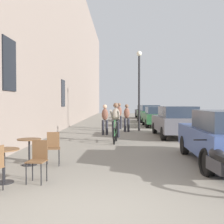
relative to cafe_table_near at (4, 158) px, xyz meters
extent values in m
plane|color=gray|center=(2.08, -1.68, -0.52)|extent=(88.00, 88.00, 0.00)
cube|color=gray|center=(-1.37, 12.32, 5.93)|extent=(0.50, 68.00, 12.91)
cube|color=black|center=(-1.10, 3.22, 2.42)|extent=(0.04, 1.10, 1.70)
cube|color=black|center=(-1.10, 12.15, 1.81)|extent=(0.04, 1.10, 1.70)
cylinder|color=black|center=(0.00, 0.00, -0.51)|extent=(0.40, 0.40, 0.02)
cylinder|color=black|center=(0.00, 0.00, -0.16)|extent=(0.05, 0.05, 0.67)
cylinder|color=brown|center=(0.00, 0.00, 0.19)|extent=(0.64, 0.64, 0.02)
cylinder|color=black|center=(0.19, -0.53, -0.30)|extent=(0.02, 0.02, 0.45)
cylinder|color=black|center=(0.84, -0.18, -0.30)|extent=(0.02, 0.02, 0.45)
cylinder|color=black|center=(0.52, -0.14, -0.30)|extent=(0.02, 0.02, 0.45)
cylinder|color=black|center=(0.88, 0.14, -0.30)|extent=(0.02, 0.02, 0.45)
cylinder|color=black|center=(0.55, 0.18, -0.30)|extent=(0.02, 0.02, 0.45)
cube|color=brown|center=(0.70, 0.00, -0.06)|extent=(0.42, 0.42, 0.02)
cube|color=brown|center=(0.72, 0.18, 0.16)|extent=(0.34, 0.06, 0.42)
cylinder|color=black|center=(-0.01, 1.73, -0.51)|extent=(0.40, 0.40, 0.02)
cylinder|color=black|center=(-0.01, 1.73, -0.16)|extent=(0.05, 0.05, 0.67)
cylinder|color=brown|center=(-0.01, 1.73, 0.19)|extent=(0.64, 0.64, 0.02)
cylinder|color=black|center=(0.83, 1.60, -0.30)|extent=(0.02, 0.02, 0.45)
cylinder|color=black|center=(0.52, 1.54, -0.30)|extent=(0.02, 0.02, 0.45)
cylinder|color=black|center=(0.77, 1.92, -0.30)|extent=(0.02, 0.02, 0.45)
cylinder|color=black|center=(0.46, 1.86, -0.30)|extent=(0.02, 0.02, 0.45)
cube|color=brown|center=(0.65, 1.73, -0.06)|extent=(0.44, 0.44, 0.02)
cube|color=brown|center=(0.61, 1.90, 0.16)|extent=(0.34, 0.08, 0.42)
torus|color=black|center=(2.25, 5.75, -0.19)|extent=(0.10, 0.71, 0.71)
torus|color=black|center=(2.33, 6.80, -0.19)|extent=(0.10, 0.71, 0.71)
cylinder|color=#2D6B38|center=(2.33, 6.71, 0.09)|extent=(0.05, 0.22, 0.58)
cylinder|color=#2D6B38|center=(2.29, 6.21, 0.43)|extent=(0.10, 0.82, 0.14)
cylinder|color=#2D6B38|center=(2.25, 5.77, 0.14)|extent=(0.04, 0.09, 0.67)
cylinder|color=#2D6B38|center=(2.29, 6.30, -0.15)|extent=(0.11, 1.00, 0.12)
cylinder|color=black|center=(2.26, 5.80, 0.48)|extent=(0.52, 0.07, 0.03)
ellipsoid|color=black|center=(2.32, 6.62, 0.41)|extent=(0.12, 0.24, 0.06)
ellipsoid|color=#9E9384|center=(2.31, 6.54, 0.68)|extent=(0.37, 0.37, 0.59)
sphere|color=brown|center=(2.31, 6.50, 1.08)|extent=(0.22, 0.22, 0.22)
cylinder|color=#26262D|center=(2.41, 6.45, 0.03)|extent=(0.16, 0.40, 0.75)
cylinder|color=#26262D|center=(2.21, 6.47, 0.03)|extent=(0.16, 0.40, 0.75)
cylinder|color=#9E9384|center=(2.42, 6.14, 0.68)|extent=(0.13, 0.75, 0.48)
cylinder|color=#9E9384|center=(2.14, 6.16, 0.68)|extent=(0.16, 0.75, 0.48)
cylinder|color=#26262D|center=(1.80, 9.22, -0.13)|extent=(0.14, 0.14, 0.79)
cylinder|color=#26262D|center=(1.60, 9.23, -0.13)|extent=(0.14, 0.14, 0.79)
ellipsoid|color=brown|center=(1.70, 9.23, 0.58)|extent=(0.35, 0.26, 0.62)
sphere|color=tan|center=(1.70, 9.23, 0.99)|extent=(0.22, 0.22, 0.22)
cylinder|color=#26262D|center=(3.01, 10.88, -0.12)|extent=(0.14, 0.14, 0.80)
cylinder|color=#26262D|center=(2.81, 10.87, -0.12)|extent=(0.14, 0.14, 0.80)
ellipsoid|color=brown|center=(2.91, 10.88, 0.59)|extent=(0.36, 0.27, 0.63)
sphere|color=brown|center=(2.91, 10.88, 1.01)|extent=(0.22, 0.22, 0.22)
cylinder|color=#26262D|center=(2.57, 12.76, -0.10)|extent=(0.14, 0.14, 0.84)
cylinder|color=#26262D|center=(2.38, 12.73, -0.10)|extent=(0.14, 0.14, 0.84)
ellipsoid|color=brown|center=(2.47, 12.74, 0.65)|extent=(0.37, 0.29, 0.66)
sphere|color=brown|center=(2.47, 12.74, 1.08)|extent=(0.22, 0.22, 0.22)
cylinder|color=black|center=(3.70, 11.65, 1.78)|extent=(0.12, 0.12, 4.60)
sphere|color=silver|center=(3.70, 11.65, 4.22)|extent=(0.32, 0.32, 0.32)
cube|color=#384C84|center=(5.36, 2.08, 0.13)|extent=(1.88, 4.26, 0.69)
cylinder|color=black|center=(4.61, 3.49, -0.22)|extent=(0.21, 0.61, 0.61)
cylinder|color=black|center=(4.53, 0.72, -0.22)|extent=(0.21, 0.61, 0.61)
cube|color=#595960|center=(5.28, 8.47, 0.15)|extent=(1.84, 4.36, 0.71)
cube|color=#283342|center=(5.28, 7.95, 0.76)|extent=(1.53, 2.36, 0.52)
cylinder|color=black|center=(4.44, 9.89, -0.21)|extent=(0.21, 0.63, 0.63)
cylinder|color=black|center=(6.08, 9.91, -0.21)|extent=(0.21, 0.63, 0.63)
cylinder|color=black|center=(4.48, 7.03, -0.21)|extent=(0.21, 0.63, 0.63)
cylinder|color=black|center=(6.11, 7.05, -0.21)|extent=(0.21, 0.63, 0.63)
cube|color=#23512D|center=(5.14, 14.84, 0.10)|extent=(1.69, 4.07, 0.66)
cube|color=#283342|center=(5.14, 14.35, 0.68)|extent=(1.42, 2.20, 0.49)
cylinder|color=black|center=(4.37, 16.18, -0.23)|extent=(0.19, 0.59, 0.59)
cylinder|color=black|center=(5.90, 16.18, -0.23)|extent=(0.19, 0.59, 0.59)
cylinder|color=black|center=(4.37, 13.50, -0.23)|extent=(0.19, 0.59, 0.59)
cylinder|color=black|center=(5.90, 13.50, -0.23)|extent=(0.19, 0.59, 0.59)
cube|color=#23512D|center=(5.20, 20.05, 0.14)|extent=(1.88, 4.34, 0.70)
cube|color=#283342|center=(5.21, 19.54, 0.75)|extent=(1.55, 2.36, 0.52)
cylinder|color=black|center=(4.35, 21.45, -0.21)|extent=(0.21, 0.62, 0.62)
cylinder|color=black|center=(5.97, 21.49, -0.21)|extent=(0.21, 0.62, 0.62)
cylinder|color=black|center=(4.42, 18.61, -0.21)|extent=(0.21, 0.62, 0.62)
cylinder|color=black|center=(6.04, 18.65, -0.21)|extent=(0.21, 0.62, 0.62)
cube|color=black|center=(5.33, 26.24, 0.12)|extent=(1.87, 4.22, 0.68)
cube|color=#283342|center=(5.35, 25.74, 0.71)|extent=(1.52, 2.30, 0.50)
cylinder|color=black|center=(4.50, 27.58, -0.22)|extent=(0.21, 0.61, 0.60)
cylinder|color=black|center=(6.07, 27.64, -0.22)|extent=(0.21, 0.61, 0.60)
cylinder|color=black|center=(4.59, 24.83, -0.22)|extent=(0.21, 0.61, 0.60)
cylinder|color=black|center=(6.16, 24.89, -0.22)|extent=(0.21, 0.61, 0.60)
torus|color=black|center=(4.45, 0.70, -0.22)|extent=(0.15, 0.70, 0.69)
cube|color=#333338|center=(4.51, -0.02, -0.12)|extent=(0.30, 0.78, 0.28)
ellipsoid|color=black|center=(4.50, 0.08, 0.10)|extent=(0.32, 0.54, 0.24)
cylinder|color=black|center=(4.45, 0.60, 0.33)|extent=(0.62, 0.08, 0.03)
camera|label=1|loc=(2.43, -5.94, 1.17)|focal=45.69mm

